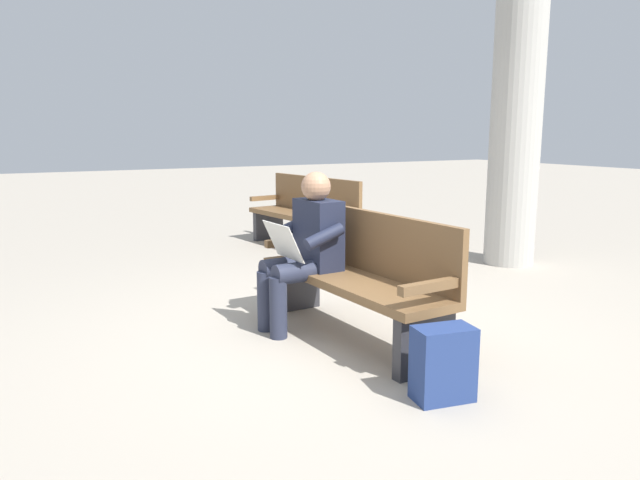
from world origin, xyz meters
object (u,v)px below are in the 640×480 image
object	(u,v)px
person_seated	(305,246)
bench_far	(306,212)
backpack	(443,364)
support_pillar	(518,87)
bench_near	(358,274)

from	to	relation	value
person_seated	bench_far	bearing A→B (deg)	-30.54
backpack	support_pillar	xyz separation A→B (m)	(2.37, -2.94, 1.73)
person_seated	bench_far	size ratio (longest dim) A/B	0.64
bench_far	support_pillar	distance (m)	2.88
backpack	bench_far	xyz separation A→B (m)	(4.26, -1.34, 0.25)
backpack	bench_near	bearing A→B (deg)	-7.82
support_pillar	backpack	bearing A→B (deg)	128.85
bench_near	backpack	size ratio (longest dim) A/B	4.35
person_seated	support_pillar	world-z (taller)	support_pillar
backpack	bench_far	bearing A→B (deg)	-17.47
bench_near	person_seated	world-z (taller)	person_seated
bench_near	bench_far	size ratio (longest dim) A/B	0.99
bench_near	person_seated	distance (m)	0.46
person_seated	support_pillar	bearing A→B (deg)	-76.71
person_seated	support_pillar	distance (m)	3.43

